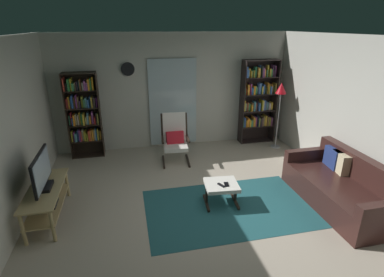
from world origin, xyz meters
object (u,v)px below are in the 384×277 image
(tv_remote, at_px, (221,185))
(wall_clock, at_px, (128,69))
(tv_stand, at_px, (47,199))
(leather_sofa, at_px, (342,188))
(lounge_armchair, at_px, (175,137))
(ottoman, at_px, (221,187))
(cell_phone, at_px, (226,184))
(television, at_px, (42,173))
(bookshelf_near_tv, at_px, (84,112))
(floor_lamp_by_shelf, at_px, (281,94))
(bookshelf_near_sofa, at_px, (258,100))

(tv_remote, xyz_separation_m, wall_clock, (-1.28, 2.73, 1.47))
(tv_stand, xyz_separation_m, leather_sofa, (4.54, -0.61, -0.04))
(lounge_armchair, bearing_deg, leather_sofa, -43.66)
(ottoman, bearing_deg, cell_phone, -40.77)
(television, distance_m, wall_clock, 3.01)
(television, xyz_separation_m, bookshelf_near_tv, (0.36, 2.29, 0.24))
(tv_stand, bearing_deg, lounge_armchair, 36.30)
(tv_remote, bearing_deg, television, 148.47)
(television, distance_m, lounge_armchair, 2.74)
(ottoman, bearing_deg, bookshelf_near_tv, 132.64)
(floor_lamp_by_shelf, xyz_separation_m, wall_clock, (-3.31, 0.64, 0.56))
(bookshelf_near_tv, xyz_separation_m, wall_clock, (0.99, 0.17, 0.85))
(cell_phone, bearing_deg, wall_clock, 126.45)
(leather_sofa, bearing_deg, tv_stand, 172.29)
(tv_stand, distance_m, cell_phone, 2.73)
(television, relative_size, leather_sofa, 0.44)
(lounge_armchair, bearing_deg, floor_lamp_by_shelf, 4.98)
(tv_remote, bearing_deg, ottoman, 41.13)
(leather_sofa, distance_m, wall_clock, 4.71)
(tv_stand, relative_size, bookshelf_near_tv, 0.69)
(television, distance_m, floor_lamp_by_shelf, 5.03)
(bookshelf_near_tv, bearing_deg, ottoman, -47.36)
(tv_stand, xyz_separation_m, floor_lamp_by_shelf, (4.66, 1.83, 0.96))
(tv_remote, distance_m, cell_phone, 0.09)
(ottoman, xyz_separation_m, floor_lamp_by_shelf, (2.01, 2.02, 0.99))
(television, distance_m, bookshelf_near_tv, 2.33)
(tv_stand, relative_size, cell_phone, 9.13)
(cell_phone, bearing_deg, leather_sofa, -1.64)
(tv_stand, distance_m, tv_remote, 2.64)
(wall_clock, bearing_deg, tv_stand, -118.60)
(television, bearing_deg, cell_phone, -5.34)
(ottoman, xyz_separation_m, cell_phone, (0.06, -0.05, 0.07))
(bookshelf_near_tv, relative_size, wall_clock, 6.35)
(bookshelf_near_tv, relative_size, leather_sofa, 0.94)
(bookshelf_near_sofa, xyz_separation_m, leather_sofa, (0.19, -2.94, -0.77))
(television, bearing_deg, wall_clock, 61.37)
(leather_sofa, height_order, floor_lamp_by_shelf, floor_lamp_by_shelf)
(lounge_armchair, height_order, wall_clock, wall_clock)
(bookshelf_near_sofa, distance_m, tv_remote, 3.18)
(bookshelf_near_tv, relative_size, cell_phone, 13.15)
(lounge_armchair, relative_size, floor_lamp_by_shelf, 0.66)
(cell_phone, distance_m, wall_clock, 3.38)
(bookshelf_near_sofa, relative_size, tv_remote, 13.87)
(tv_remote, bearing_deg, tv_stand, 148.64)
(tv_stand, height_order, ottoman, tv_stand)
(ottoman, height_order, floor_lamp_by_shelf, floor_lamp_by_shelf)
(lounge_armchair, height_order, tv_remote, lounge_armchair)
(cell_phone, xyz_separation_m, wall_clock, (-1.37, 2.72, 1.48))
(television, height_order, leather_sofa, television)
(ottoman, xyz_separation_m, tv_remote, (-0.03, -0.07, 0.07))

